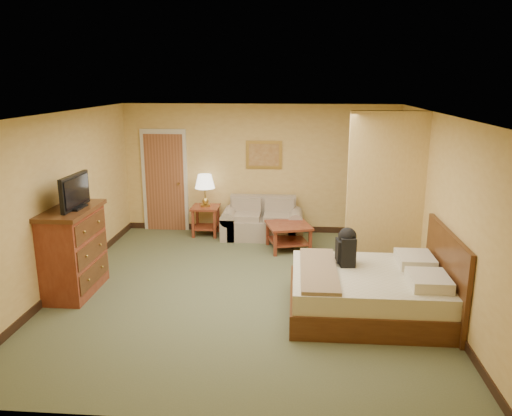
# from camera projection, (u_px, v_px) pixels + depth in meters

# --- Properties ---
(floor) EXTENTS (6.00, 6.00, 0.00)m
(floor) POSITION_uv_depth(u_px,v_px,m) (245.00, 289.00, 7.50)
(floor) COLOR #515839
(floor) RESTS_ON ground
(ceiling) EXTENTS (6.00, 6.00, 0.00)m
(ceiling) POSITION_uv_depth(u_px,v_px,m) (244.00, 114.00, 6.85)
(ceiling) COLOR white
(ceiling) RESTS_ON back_wall
(back_wall) EXTENTS (5.50, 0.02, 2.60)m
(back_wall) POSITION_uv_depth(u_px,v_px,m) (260.00, 169.00, 10.07)
(back_wall) COLOR #D8AF5C
(back_wall) RESTS_ON floor
(left_wall) EXTENTS (0.02, 6.00, 2.60)m
(left_wall) POSITION_uv_depth(u_px,v_px,m) (60.00, 202.00, 7.38)
(left_wall) COLOR #D8AF5C
(left_wall) RESTS_ON floor
(right_wall) EXTENTS (0.02, 6.00, 2.60)m
(right_wall) POSITION_uv_depth(u_px,v_px,m) (440.00, 209.00, 6.96)
(right_wall) COLOR #D8AF5C
(right_wall) RESTS_ON floor
(partition) EXTENTS (1.20, 0.15, 2.60)m
(partition) POSITION_uv_depth(u_px,v_px,m) (385.00, 194.00, 7.90)
(partition) COLOR #D8AF5C
(partition) RESTS_ON floor
(door) EXTENTS (0.94, 0.16, 2.10)m
(door) POSITION_uv_depth(u_px,v_px,m) (165.00, 181.00, 10.25)
(door) COLOR beige
(door) RESTS_ON floor
(baseboard) EXTENTS (5.50, 0.02, 0.12)m
(baseboard) POSITION_uv_depth(u_px,v_px,m) (259.00, 228.00, 10.37)
(baseboard) COLOR black
(baseboard) RESTS_ON floor
(loveseat) EXTENTS (1.60, 0.74, 0.81)m
(loveseat) POSITION_uv_depth(u_px,v_px,m) (262.00, 225.00, 9.90)
(loveseat) COLOR gray
(loveseat) RESTS_ON floor
(side_table) EXTENTS (0.54, 0.54, 0.60)m
(side_table) POSITION_uv_depth(u_px,v_px,m) (206.00, 216.00, 10.04)
(side_table) COLOR maroon
(side_table) RESTS_ON floor
(table_lamp) EXTENTS (0.39, 0.39, 0.65)m
(table_lamp) POSITION_uv_depth(u_px,v_px,m) (205.00, 182.00, 9.86)
(table_lamp) COLOR #B29141
(table_lamp) RESTS_ON side_table
(coffee_table) EXTENTS (0.93, 0.93, 0.48)m
(coffee_table) POSITION_uv_depth(u_px,v_px,m) (288.00, 231.00, 9.18)
(coffee_table) COLOR maroon
(coffee_table) RESTS_ON floor
(wall_picture) EXTENTS (0.72, 0.04, 0.56)m
(wall_picture) POSITION_uv_depth(u_px,v_px,m) (264.00, 155.00, 9.96)
(wall_picture) COLOR #B78E3F
(wall_picture) RESTS_ON back_wall
(dresser) EXTENTS (0.63, 1.20, 1.28)m
(dresser) POSITION_uv_depth(u_px,v_px,m) (74.00, 251.00, 7.25)
(dresser) COLOR maroon
(dresser) RESTS_ON floor
(tv) EXTENTS (0.21, 0.80, 0.49)m
(tv) POSITION_uv_depth(u_px,v_px,m) (75.00, 193.00, 7.03)
(tv) COLOR black
(tv) RESTS_ON dresser
(bed) EXTENTS (2.13, 1.81, 1.17)m
(bed) POSITION_uv_depth(u_px,v_px,m) (375.00, 291.00, 6.67)
(bed) COLOR #452310
(bed) RESTS_ON floor
(backpack) EXTENTS (0.25, 0.32, 0.53)m
(backpack) POSITION_uv_depth(u_px,v_px,m) (347.00, 245.00, 6.84)
(backpack) COLOR black
(backpack) RESTS_ON bed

